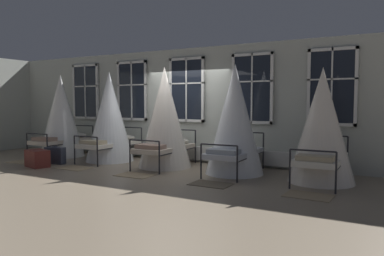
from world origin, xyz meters
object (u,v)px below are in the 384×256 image
cot_first (61,117)px  cot_second (110,118)px  cot_fifth (322,127)px  travel_trunk (37,158)px  cot_fourth (235,121)px  cot_third (165,119)px  suitcase_dark (55,155)px

cot_first → cot_second: cot_second is taller
cot_fifth → cot_first: bearing=89.7°
cot_fifth → travel_trunk: cot_fifth is taller
cot_fourth → travel_trunk: bearing=107.6°
cot_third → cot_fourth: (1.88, 0.04, -0.01)m
cot_first → cot_fifth: cot_first is taller
cot_third → travel_trunk: bearing=117.6°
cot_third → cot_fourth: bearing=-90.5°
cot_third → travel_trunk: (-2.82, -1.58, -1.00)m
cot_fifth → cot_fourth: bearing=89.5°
cot_first → travel_trunk: cot_first is taller
cot_second → suitcase_dark: cot_second is taller
cot_first → cot_fourth: cot_fourth is taller
cot_fourth → cot_fifth: size_ratio=1.07×
cot_first → cot_third: size_ratio=0.98×
cot_first → cot_fourth: size_ratio=0.98×
cot_third → cot_fifth: size_ratio=1.07×
cot_fifth → cot_second: bearing=89.2°
cot_fifth → suitcase_dark: 6.74m
cot_fourth → cot_fifth: cot_fourth is taller
cot_second → travel_trunk: cot_second is taller
cot_fifth → travel_trunk: (-6.60, -1.60, -0.92)m
cot_fifth → suitcase_dark: size_ratio=4.02×
cot_fifth → suitcase_dark: (-6.59, -1.05, -0.91)m
cot_first → suitcase_dark: cot_first is taller
travel_trunk → cot_third: bearing=29.2°
cot_third → suitcase_dark: (-2.81, -1.02, -1.00)m
cot_fourth → cot_fifth: 1.91m
suitcase_dark → cot_first: bearing=123.3°
cot_first → cot_third: cot_third is taller
suitcase_dark → travel_trunk: size_ratio=0.91×
cot_first → travel_trunk: bearing=-151.8°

